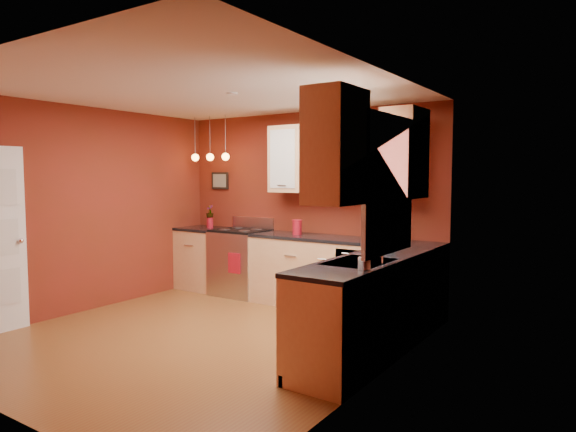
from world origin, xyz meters
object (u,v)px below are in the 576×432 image
Objects in this scene: sink at (359,264)px; coffee_maker at (384,229)px; red_canister at (297,227)px; gas_range at (241,262)px; soap_pump at (364,260)px.

sink is 2.45× the size of coffee_maker.
coffee_maker is (1.20, 0.12, 0.03)m from red_canister.
sink reaches higher than gas_range.
coffee_maker is 2.10m from soap_pump.
red_canister is 1.20m from coffee_maker.
soap_pump is at bearing -33.36° from gas_range.
coffee_maker is (-0.45, 1.62, 0.16)m from sink.
gas_range is 1.12m from red_canister.
red_canister is (-1.65, 1.50, 0.13)m from sink.
soap_pump is (0.68, -1.99, -0.05)m from coffee_maker.
red_canister reaches higher than soap_pump.
red_canister is at bearing 135.04° from soap_pump.
red_canister is at bearing 137.75° from sink.
soap_pump is (0.22, -0.37, 0.11)m from sink.
soap_pump is (2.85, -1.87, 0.54)m from gas_range.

